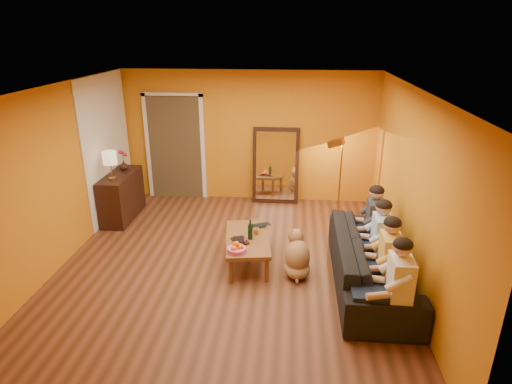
# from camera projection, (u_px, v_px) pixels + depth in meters

# --- Properties ---
(room_shell) EXTENTS (5.00, 5.50, 2.60)m
(room_shell) POSITION_uv_depth(u_px,v_px,m) (232.00, 175.00, 6.29)
(room_shell) COLOR brown
(room_shell) RESTS_ON ground
(white_accent) EXTENTS (0.02, 1.90, 2.58)m
(white_accent) POSITION_uv_depth(u_px,v_px,m) (108.00, 147.00, 7.79)
(white_accent) COLOR white
(white_accent) RESTS_ON wall_left
(doorway_recess) EXTENTS (1.06, 0.30, 2.10)m
(doorway_recess) POSITION_uv_depth(u_px,v_px,m) (177.00, 146.00, 8.80)
(doorway_recess) COLOR #3F2D19
(doorway_recess) RESTS_ON floor
(door_jamb_left) EXTENTS (0.08, 0.06, 2.20)m
(door_jamb_left) POSITION_uv_depth(u_px,v_px,m) (148.00, 147.00, 8.73)
(door_jamb_left) COLOR white
(door_jamb_left) RESTS_ON wall_back
(door_jamb_right) EXTENTS (0.08, 0.06, 2.20)m
(door_jamb_right) POSITION_uv_depth(u_px,v_px,m) (203.00, 149.00, 8.63)
(door_jamb_right) COLOR white
(door_jamb_right) RESTS_ON wall_back
(door_header) EXTENTS (1.22, 0.06, 0.08)m
(door_header) POSITION_uv_depth(u_px,v_px,m) (172.00, 95.00, 8.30)
(door_header) COLOR white
(door_header) RESTS_ON wall_back
(mirror_frame) EXTENTS (0.92, 0.27, 1.51)m
(mirror_frame) POSITION_uv_depth(u_px,v_px,m) (276.00, 165.00, 8.54)
(mirror_frame) COLOR black
(mirror_frame) RESTS_ON floor
(mirror_glass) EXTENTS (0.78, 0.21, 1.35)m
(mirror_glass) POSITION_uv_depth(u_px,v_px,m) (276.00, 166.00, 8.50)
(mirror_glass) COLOR white
(mirror_glass) RESTS_ON mirror_frame
(sideboard) EXTENTS (0.44, 1.18, 0.85)m
(sideboard) POSITION_uv_depth(u_px,v_px,m) (122.00, 196.00, 7.89)
(sideboard) COLOR black
(sideboard) RESTS_ON floor
(table_lamp) EXTENTS (0.24, 0.24, 0.51)m
(table_lamp) POSITION_uv_depth(u_px,v_px,m) (111.00, 166.00, 7.37)
(table_lamp) COLOR beige
(table_lamp) RESTS_ON sideboard
(sofa) EXTENTS (2.45, 0.96, 0.72)m
(sofa) POSITION_uv_depth(u_px,v_px,m) (371.00, 261.00, 5.82)
(sofa) COLOR black
(sofa) RESTS_ON floor
(coffee_table) EXTENTS (0.79, 1.30, 0.42)m
(coffee_table) POSITION_uv_depth(u_px,v_px,m) (247.00, 250.00, 6.43)
(coffee_table) COLOR brown
(coffee_table) RESTS_ON floor
(floor_lamp) EXTENTS (0.37, 0.33, 1.44)m
(floor_lamp) POSITION_uv_depth(u_px,v_px,m) (340.00, 177.00, 7.99)
(floor_lamp) COLOR #B68135
(floor_lamp) RESTS_ON floor
(dog) EXTENTS (0.52, 0.66, 0.68)m
(dog) POSITION_uv_depth(u_px,v_px,m) (298.00, 253.00, 6.06)
(dog) COLOR #9E6547
(dog) RESTS_ON floor
(person_far_left) EXTENTS (0.70, 0.44, 1.22)m
(person_far_left) POSITION_uv_depth(u_px,v_px,m) (399.00, 287.00, 4.79)
(person_far_left) COLOR silver
(person_far_left) RESTS_ON sofa
(person_mid_left) EXTENTS (0.70, 0.44, 1.22)m
(person_mid_left) POSITION_uv_depth(u_px,v_px,m) (389.00, 262.00, 5.30)
(person_mid_left) COLOR gold
(person_mid_left) RESTS_ON sofa
(person_mid_right) EXTENTS (0.70, 0.44, 1.22)m
(person_mid_right) POSITION_uv_depth(u_px,v_px,m) (381.00, 242.00, 5.81)
(person_mid_right) COLOR #98BDEA
(person_mid_right) RESTS_ON sofa
(person_far_right) EXTENTS (0.70, 0.44, 1.22)m
(person_far_right) POSITION_uv_depth(u_px,v_px,m) (375.00, 224.00, 6.33)
(person_far_right) COLOR #2E2E32
(person_far_right) RESTS_ON sofa
(fruit_bowl) EXTENTS (0.26, 0.26, 0.16)m
(fruit_bowl) POSITION_uv_depth(u_px,v_px,m) (237.00, 246.00, 5.92)
(fruit_bowl) COLOR #E14F9C
(fruit_bowl) RESTS_ON coffee_table
(wine_bottle) EXTENTS (0.07, 0.07, 0.31)m
(wine_bottle) POSITION_uv_depth(u_px,v_px,m) (250.00, 229.00, 6.25)
(wine_bottle) COLOR black
(wine_bottle) RESTS_ON coffee_table
(tumbler) EXTENTS (0.11, 0.11, 0.09)m
(tumbler) POSITION_uv_depth(u_px,v_px,m) (256.00, 231.00, 6.44)
(tumbler) COLOR #B27F3F
(tumbler) RESTS_ON coffee_table
(laptop) EXTENTS (0.38, 0.33, 0.03)m
(laptop) POSITION_uv_depth(u_px,v_px,m) (261.00, 227.00, 6.66)
(laptop) COLOR black
(laptop) RESTS_ON coffee_table
(book_lower) EXTENTS (0.31, 0.33, 0.03)m
(book_lower) POSITION_uv_depth(u_px,v_px,m) (233.00, 242.00, 6.18)
(book_lower) COLOR black
(book_lower) RESTS_ON coffee_table
(book_mid) EXTENTS (0.22, 0.26, 0.02)m
(book_mid) POSITION_uv_depth(u_px,v_px,m) (234.00, 241.00, 6.18)
(book_mid) COLOR red
(book_mid) RESTS_ON book_lower
(book_upper) EXTENTS (0.20, 0.24, 0.02)m
(book_upper) POSITION_uv_depth(u_px,v_px,m) (233.00, 240.00, 6.16)
(book_upper) COLOR black
(book_upper) RESTS_ON book_mid
(vase) EXTENTS (0.17, 0.17, 0.18)m
(vase) POSITION_uv_depth(u_px,v_px,m) (124.00, 165.00, 7.94)
(vase) COLOR black
(vase) RESTS_ON sideboard
(flowers) EXTENTS (0.17, 0.17, 0.39)m
(flowers) POSITION_uv_depth(u_px,v_px,m) (122.00, 154.00, 7.86)
(flowers) COLOR red
(flowers) RESTS_ON vase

